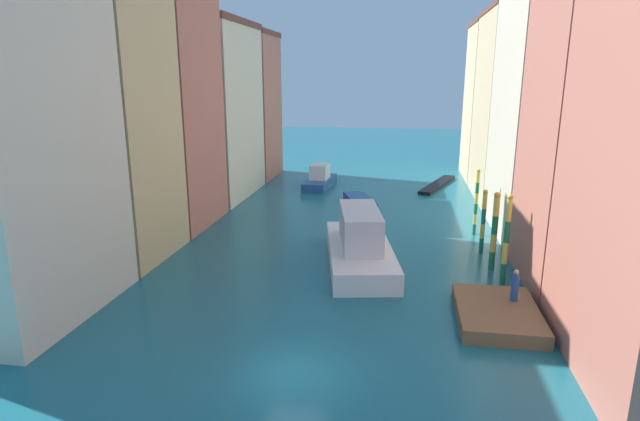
% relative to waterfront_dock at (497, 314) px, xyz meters
% --- Properties ---
extents(ground_plane, '(154.00, 154.00, 0.00)m').
position_rel_waterfront_dock_xyz_m(ground_plane, '(-8.66, 18.34, -0.34)').
color(ground_plane, '#196070').
extents(building_left_1, '(7.31, 7.24, 19.76)m').
position_rel_waterfront_dock_xyz_m(building_left_1, '(-23.09, 5.79, 9.55)').
color(building_left_1, '#DBB77A').
rests_on(building_left_1, ground).
extents(building_left_2, '(7.31, 8.22, 22.14)m').
position_rel_waterfront_dock_xyz_m(building_left_2, '(-23.09, 13.66, 10.74)').
color(building_left_2, '#C6705B').
rests_on(building_left_2, ground).
extents(building_left_3, '(7.31, 11.83, 16.47)m').
position_rel_waterfront_dock_xyz_m(building_left_3, '(-23.09, 24.03, 7.90)').
color(building_left_3, beige).
rests_on(building_left_3, ground).
extents(building_left_4, '(7.31, 8.10, 16.26)m').
position_rel_waterfront_dock_xyz_m(building_left_4, '(-23.09, 34.36, 7.80)').
color(building_left_4, '#C6705B').
rests_on(building_left_4, ground).
extents(building_right_1, '(7.31, 8.67, 20.38)m').
position_rel_waterfront_dock_xyz_m(building_right_1, '(5.78, 5.61, 9.86)').
color(building_right_1, '#C6705B').
rests_on(building_right_1, ground).
extents(building_right_2, '(7.31, 11.41, 20.44)m').
position_rel_waterfront_dock_xyz_m(building_right_2, '(5.78, 15.78, 9.89)').
color(building_right_2, beige).
rests_on(building_right_2, ground).
extents(building_right_3, '(7.31, 11.55, 17.38)m').
position_rel_waterfront_dock_xyz_m(building_right_3, '(5.78, 27.18, 8.36)').
color(building_right_3, beige).
rests_on(building_right_3, ground).
extents(building_right_4, '(7.31, 9.55, 17.27)m').
position_rel_waterfront_dock_xyz_m(building_right_4, '(5.78, 37.81, 8.30)').
color(building_right_4, beige).
rests_on(building_right_4, ground).
extents(waterfront_dock, '(3.78, 5.45, 0.68)m').
position_rel_waterfront_dock_xyz_m(waterfront_dock, '(0.00, 0.00, 0.00)').
color(waterfront_dock, brown).
rests_on(waterfront_dock, ground).
extents(person_on_dock, '(0.36, 0.36, 1.61)m').
position_rel_waterfront_dock_xyz_m(person_on_dock, '(0.89, 0.91, 1.09)').
color(person_on_dock, '#234C93').
rests_on(person_on_dock, waterfront_dock).
extents(mooring_pole_0, '(0.33, 0.33, 5.20)m').
position_rel_waterfront_dock_xyz_m(mooring_pole_0, '(1.05, 4.73, 2.31)').
color(mooring_pole_0, '#197247').
rests_on(mooring_pole_0, ground).
extents(mooring_pole_1, '(0.39, 0.39, 4.81)m').
position_rel_waterfront_dock_xyz_m(mooring_pole_1, '(0.80, 7.06, 2.12)').
color(mooring_pole_1, '#197247').
rests_on(mooring_pole_1, ground).
extents(mooring_pole_2, '(0.31, 0.31, 4.30)m').
position_rel_waterfront_dock_xyz_m(mooring_pole_2, '(0.59, 10.06, 1.86)').
color(mooring_pole_2, '#197247').
rests_on(mooring_pole_2, ground).
extents(mooring_pole_3, '(0.28, 0.28, 4.94)m').
position_rel_waterfront_dock_xyz_m(mooring_pole_3, '(0.65, 14.26, 2.17)').
color(mooring_pole_3, '#197247').
rests_on(mooring_pole_3, ground).
extents(vaporetto_white, '(5.54, 10.87, 3.49)m').
position_rel_waterfront_dock_xyz_m(vaporetto_white, '(-7.20, 6.74, 0.93)').
color(vaporetto_white, white).
rests_on(vaporetto_white, ground).
extents(gondola_black, '(4.36, 9.91, 0.36)m').
position_rel_waterfront_dock_xyz_m(gondola_black, '(-1.00, 31.67, -0.16)').
color(gondola_black, black).
rests_on(gondola_black, ground).
extents(motorboat_0, '(2.81, 6.87, 2.39)m').
position_rel_waterfront_dock_xyz_m(motorboat_0, '(-13.40, 29.36, 0.48)').
color(motorboat_0, '#234C93').
rests_on(motorboat_0, ground).
extents(motorboat_1, '(3.50, 5.51, 0.69)m').
position_rel_waterfront_dock_xyz_m(motorboat_1, '(-8.54, 22.11, 0.00)').
color(motorboat_1, '#234C93').
rests_on(motorboat_1, ground).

